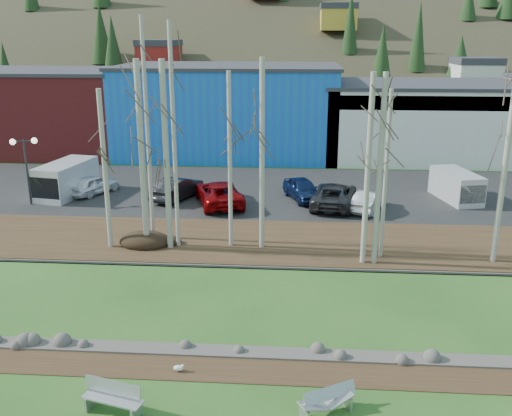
# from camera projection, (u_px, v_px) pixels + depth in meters

# --- Properties ---
(ground) EXTENTS (200.00, 200.00, 0.00)m
(ground) POSITION_uv_depth(u_px,v_px,m) (275.00, 409.00, 17.71)
(ground) COLOR #244D1B
(ground) RESTS_ON ground
(dirt_strip) EXTENTS (80.00, 1.80, 0.03)m
(dirt_strip) POSITION_uv_depth(u_px,v_px,m) (277.00, 370.00, 19.71)
(dirt_strip) COLOR #382616
(dirt_strip) RESTS_ON ground
(near_bank_rocks) EXTENTS (80.00, 0.80, 0.50)m
(near_bank_rocks) POSITION_uv_depth(u_px,v_px,m) (278.00, 355.00, 20.67)
(near_bank_rocks) COLOR #47423D
(near_bank_rocks) RESTS_ON ground
(river) EXTENTS (80.00, 8.00, 0.90)m
(river) POSITION_uv_depth(u_px,v_px,m) (282.00, 303.00, 24.57)
(river) COLOR #132231
(river) RESTS_ON ground
(far_bank_rocks) EXTENTS (80.00, 0.80, 0.46)m
(far_bank_rocks) POSITION_uv_depth(u_px,v_px,m) (284.00, 266.00, 28.48)
(far_bank_rocks) COLOR #47423D
(far_bank_rocks) RESTS_ON ground
(far_bank) EXTENTS (80.00, 7.00, 0.15)m
(far_bank) POSITION_uv_depth(u_px,v_px,m) (286.00, 242.00, 31.50)
(far_bank) COLOR #382616
(far_bank) RESTS_ON ground
(parking_lot) EXTENTS (80.00, 14.00, 0.14)m
(parking_lot) POSITION_uv_depth(u_px,v_px,m) (289.00, 192.00, 41.51)
(parking_lot) COLOR black
(parking_lot) RESTS_ON ground
(building_brick) EXTENTS (16.32, 12.24, 7.80)m
(building_brick) POSITION_uv_depth(u_px,v_px,m) (45.00, 110.00, 55.39)
(building_brick) COLOR maroon
(building_brick) RESTS_ON ground
(building_blue) EXTENTS (20.40, 12.24, 8.30)m
(building_blue) POSITION_uv_depth(u_px,v_px,m) (229.00, 110.00, 54.06)
(building_blue) COLOR blue
(building_blue) RESTS_ON ground
(building_white) EXTENTS (18.36, 12.24, 6.80)m
(building_white) POSITION_uv_depth(u_px,v_px,m) (421.00, 119.00, 53.00)
(building_white) COLOR white
(building_white) RESTS_ON ground
(bench_intact) EXTENTS (2.03, 1.06, 0.97)m
(bench_intact) POSITION_uv_depth(u_px,v_px,m) (113.00, 398.00, 17.44)
(bench_intact) COLOR #B3B5B8
(bench_intact) RESTS_ON ground
(bench_damaged) EXTENTS (1.84, 1.38, 0.80)m
(bench_damaged) POSITION_uv_depth(u_px,v_px,m) (327.00, 401.00, 17.42)
(bench_damaged) COLOR #B3B5B8
(bench_damaged) RESTS_ON ground
(seagull) EXTENTS (0.42, 0.19, 0.30)m
(seagull) POSITION_uv_depth(u_px,v_px,m) (179.00, 368.00, 19.57)
(seagull) COLOR gold
(seagull) RESTS_ON ground
(dirt_mound) EXTENTS (2.77, 1.96, 0.54)m
(dirt_mound) POSITION_uv_depth(u_px,v_px,m) (145.00, 240.00, 30.87)
(dirt_mound) COLOR black
(dirt_mound) RESTS_ON far_bank
(birch_0) EXTENTS (0.25, 0.25, 8.38)m
(birch_0) POSITION_uv_depth(u_px,v_px,m) (105.00, 171.00, 29.48)
(birch_0) COLOR beige
(birch_0) RESTS_ON far_bank
(birch_1) EXTENTS (0.21, 0.21, 11.90)m
(birch_1) POSITION_uv_depth(u_px,v_px,m) (148.00, 132.00, 30.33)
(birch_1) COLOR beige
(birch_1) RESTS_ON far_bank
(birch_2) EXTENTS (0.31, 0.31, 9.82)m
(birch_2) POSITION_uv_depth(u_px,v_px,m) (142.00, 157.00, 29.25)
(birch_2) COLOR beige
(birch_2) RESTS_ON far_bank
(birch_3) EXTENTS (0.22, 0.22, 11.63)m
(birch_3) POSITION_uv_depth(u_px,v_px,m) (174.00, 139.00, 29.16)
(birch_3) COLOR beige
(birch_3) RESTS_ON far_bank
(birch_4) EXTENTS (0.27, 0.27, 9.89)m
(birch_4) POSITION_uv_depth(u_px,v_px,m) (262.00, 156.00, 29.22)
(birch_4) COLOR beige
(birch_4) RESTS_ON far_bank
(birch_5) EXTENTS (0.22, 0.22, 9.23)m
(birch_5) POSITION_uv_depth(u_px,v_px,m) (230.00, 162.00, 29.56)
(birch_5) COLOR beige
(birch_5) RESTS_ON far_bank
(birch_6) EXTENTS (0.20, 0.20, 8.49)m
(birch_6) POSITION_uv_depth(u_px,v_px,m) (386.00, 176.00, 28.16)
(birch_6) COLOR beige
(birch_6) RESTS_ON far_bank
(birch_7) EXTENTS (0.27, 0.27, 9.33)m
(birch_7) POSITION_uv_depth(u_px,v_px,m) (380.00, 172.00, 27.21)
(birch_7) COLOR beige
(birch_7) RESTS_ON far_bank
(birch_8) EXTENTS (0.27, 0.27, 10.42)m
(birch_8) POSITION_uv_depth(u_px,v_px,m) (506.00, 160.00, 27.24)
(birch_8) COLOR beige
(birch_8) RESTS_ON far_bank
(birch_10) EXTENTS (0.27, 0.27, 9.33)m
(birch_10) POSITION_uv_depth(u_px,v_px,m) (368.00, 172.00, 27.25)
(birch_10) COLOR beige
(birch_10) RESTS_ON far_bank
(birch_11) EXTENTS (0.31, 0.31, 9.82)m
(birch_11) POSITION_uv_depth(u_px,v_px,m) (166.00, 157.00, 29.16)
(birch_11) COLOR beige
(birch_11) RESTS_ON far_bank
(street_lamp) EXTENTS (1.59, 0.92, 4.47)m
(street_lamp) POSITION_uv_depth(u_px,v_px,m) (25.00, 153.00, 37.22)
(street_lamp) COLOR #262628
(street_lamp) RESTS_ON parking_lot
(car_0) EXTENTS (3.21, 4.31, 1.37)m
(car_0) POSITION_uv_depth(u_px,v_px,m) (93.00, 184.00, 40.52)
(car_0) COLOR white
(car_0) RESTS_ON parking_lot
(car_1) EXTENTS (3.16, 4.90, 1.53)m
(car_1) POSITION_uv_depth(u_px,v_px,m) (177.00, 188.00, 39.30)
(car_1) COLOR black
(car_1) RESTS_ON parking_lot
(car_2) EXTENTS (4.25, 6.24, 1.59)m
(car_2) POSITION_uv_depth(u_px,v_px,m) (219.00, 193.00, 37.97)
(car_2) COLOR #8C0709
(car_2) RESTS_ON parking_lot
(car_3) EXTENTS (3.16, 4.64, 1.47)m
(car_3) POSITION_uv_depth(u_px,v_px,m) (303.00, 189.00, 39.10)
(car_3) COLOR #0E1C41
(car_3) RESTS_ON parking_lot
(car_4) EXTENTS (2.80, 4.18, 1.30)m
(car_4) POSITION_uv_depth(u_px,v_px,m) (369.00, 201.00, 36.74)
(car_4) COLOR silver
(car_4) RESTS_ON parking_lot
(car_5) EXTENTS (3.53, 5.97, 1.56)m
(car_5) POSITION_uv_depth(u_px,v_px,m) (334.00, 195.00, 37.61)
(car_5) COLOR #292A2C
(car_5) RESTS_ON parking_lot
(van_white) EXTENTS (2.87, 4.81, 1.97)m
(van_white) POSITION_uv_depth(u_px,v_px,m) (458.00, 186.00, 38.84)
(van_white) COLOR silver
(van_white) RESTS_ON parking_lot
(van_grey) EXTENTS (3.07, 5.60, 2.32)m
(van_grey) POSITION_uv_depth(u_px,v_px,m) (65.00, 180.00, 39.94)
(van_grey) COLOR silver
(van_grey) RESTS_ON parking_lot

